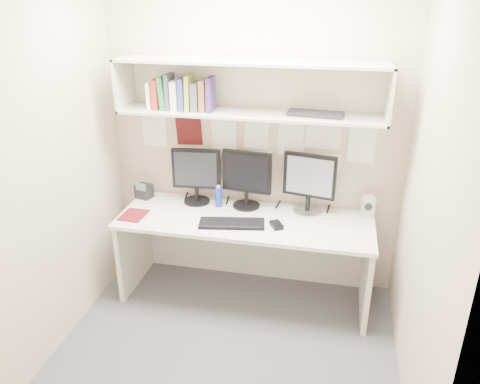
% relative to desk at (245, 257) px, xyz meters
% --- Properties ---
extents(floor, '(2.40, 2.00, 0.01)m').
position_rel_desk_xyz_m(floor, '(0.00, -0.65, -0.37)').
color(floor, '#48484D').
rests_on(floor, ground).
extents(wall_back, '(2.40, 0.02, 2.60)m').
position_rel_desk_xyz_m(wall_back, '(0.00, 0.35, 0.93)').
color(wall_back, '#BEAA91').
rests_on(wall_back, ground).
extents(wall_front, '(2.40, 0.02, 2.60)m').
position_rel_desk_xyz_m(wall_front, '(0.00, -1.65, 0.93)').
color(wall_front, '#BEAA91').
rests_on(wall_front, ground).
extents(wall_left, '(0.02, 2.00, 2.60)m').
position_rel_desk_xyz_m(wall_left, '(-1.20, -0.65, 0.93)').
color(wall_left, '#BEAA91').
rests_on(wall_left, ground).
extents(wall_right, '(0.02, 2.00, 2.60)m').
position_rel_desk_xyz_m(wall_right, '(1.20, -0.65, 0.93)').
color(wall_right, '#BEAA91').
rests_on(wall_right, ground).
extents(desk, '(2.00, 0.70, 0.73)m').
position_rel_desk_xyz_m(desk, '(0.00, 0.00, 0.00)').
color(desk, silver).
rests_on(desk, floor).
extents(overhead_hutch, '(2.00, 0.38, 0.40)m').
position_rel_desk_xyz_m(overhead_hutch, '(0.00, 0.21, 1.35)').
color(overhead_hutch, beige).
rests_on(overhead_hutch, wall_back).
extents(pinned_papers, '(1.92, 0.01, 0.48)m').
position_rel_desk_xyz_m(pinned_papers, '(0.00, 0.34, 0.88)').
color(pinned_papers, white).
rests_on(pinned_papers, wall_back).
extents(monitor_left, '(0.40, 0.22, 0.47)m').
position_rel_desk_xyz_m(monitor_left, '(-0.46, 0.22, 0.62)').
color(monitor_left, black).
rests_on(monitor_left, desk).
extents(monitor_center, '(0.41, 0.22, 0.48)m').
position_rel_desk_xyz_m(monitor_center, '(-0.03, 0.22, 0.62)').
color(monitor_center, black).
rests_on(monitor_center, desk).
extents(monitor_right, '(0.42, 0.23, 0.49)m').
position_rel_desk_xyz_m(monitor_right, '(0.47, 0.22, 0.63)').
color(monitor_right, '#A5A5AA').
rests_on(monitor_right, desk).
extents(keyboard, '(0.52, 0.26, 0.02)m').
position_rel_desk_xyz_m(keyboard, '(-0.08, -0.14, 0.38)').
color(keyboard, black).
rests_on(keyboard, desk).
extents(mouse, '(0.12, 0.14, 0.04)m').
position_rel_desk_xyz_m(mouse, '(0.26, -0.10, 0.38)').
color(mouse, black).
rests_on(mouse, desk).
extents(speaker, '(0.11, 0.11, 0.18)m').
position_rel_desk_xyz_m(speaker, '(0.94, 0.22, 0.45)').
color(speaker, '#B9B9B4').
rests_on(speaker, desk).
extents(blue_bottle, '(0.06, 0.06, 0.18)m').
position_rel_desk_xyz_m(blue_bottle, '(-0.26, 0.17, 0.45)').
color(blue_bottle, '#16299A').
rests_on(blue_bottle, desk).
extents(maroon_notebook, '(0.19, 0.23, 0.01)m').
position_rel_desk_xyz_m(maroon_notebook, '(-0.88, -0.15, 0.37)').
color(maroon_notebook, '#5E1015').
rests_on(maroon_notebook, desk).
extents(desk_phone, '(0.15, 0.14, 0.16)m').
position_rel_desk_xyz_m(desk_phone, '(-0.93, 0.20, 0.43)').
color(desk_phone, black).
rests_on(desk_phone, desk).
extents(book_stack, '(0.50, 0.17, 0.27)m').
position_rel_desk_xyz_m(book_stack, '(-0.52, 0.13, 1.29)').
color(book_stack, white).
rests_on(book_stack, overhead_hutch).
extents(hutch_tray, '(0.42, 0.19, 0.03)m').
position_rel_desk_xyz_m(hutch_tray, '(0.49, 0.15, 1.19)').
color(hutch_tray, black).
rests_on(hutch_tray, overhead_hutch).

